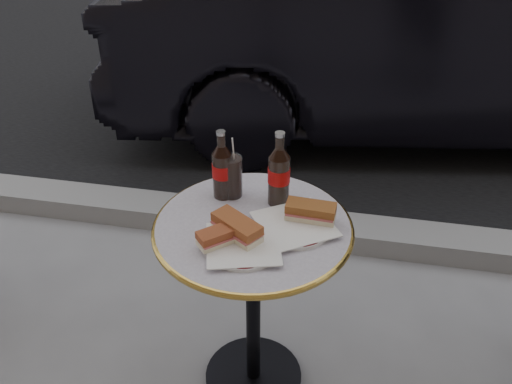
% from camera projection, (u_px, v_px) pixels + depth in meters
% --- Properties ---
extents(ground, '(80.00, 80.00, 0.00)m').
position_uv_depth(ground, '(253.00, 379.00, 2.16)').
color(ground, gray).
rests_on(ground, ground).
extents(asphalt_road, '(40.00, 8.00, 0.00)m').
position_uv_depth(asphalt_road, '(342.00, 7.00, 6.23)').
color(asphalt_road, black).
rests_on(asphalt_road, ground).
extents(curb, '(40.00, 0.20, 0.12)m').
position_uv_depth(curb, '(288.00, 227.00, 2.86)').
color(curb, gray).
rests_on(curb, ground).
extents(bistro_table, '(0.62, 0.62, 0.73)m').
position_uv_depth(bistro_table, '(253.00, 310.00, 1.95)').
color(bistro_table, '#BAB2C4').
rests_on(bistro_table, ground).
extents(plate_left, '(0.24, 0.24, 0.01)m').
position_uv_depth(plate_left, '(243.00, 246.00, 1.66)').
color(plate_left, silver).
rests_on(plate_left, bistro_table).
extents(plate_right, '(0.30, 0.30, 0.01)m').
position_uv_depth(plate_right, '(295.00, 226.00, 1.73)').
color(plate_right, white).
rests_on(plate_right, bistro_table).
extents(sandwich_left_a, '(0.14, 0.13, 0.05)m').
position_uv_depth(sandwich_left_a, '(220.00, 237.00, 1.64)').
color(sandwich_left_a, brown).
rests_on(sandwich_left_a, plate_left).
extents(sandwich_left_b, '(0.17, 0.15, 0.06)m').
position_uv_depth(sandwich_left_b, '(237.00, 228.00, 1.67)').
color(sandwich_left_b, brown).
rests_on(sandwich_left_b, plate_left).
extents(sandwich_right, '(0.15, 0.08, 0.05)m').
position_uv_depth(sandwich_right, '(311.00, 212.00, 1.74)').
color(sandwich_right, brown).
rests_on(sandwich_right, plate_right).
extents(cola_bottle_left, '(0.08, 0.08, 0.24)m').
position_uv_depth(cola_bottle_left, '(222.00, 164.00, 1.82)').
color(cola_bottle_left, black).
rests_on(cola_bottle_left, bistro_table).
extents(cola_bottle_right, '(0.08, 0.08, 0.26)m').
position_uv_depth(cola_bottle_right, '(279.00, 169.00, 1.78)').
color(cola_bottle_right, black).
rests_on(cola_bottle_right, bistro_table).
extents(cola_glass, '(0.08, 0.08, 0.14)m').
position_uv_depth(cola_glass, '(232.00, 176.00, 1.85)').
color(cola_glass, black).
rests_on(cola_glass, bistro_table).
extents(parked_car, '(2.08, 4.31, 1.36)m').
position_uv_depth(parked_car, '(445.00, 25.00, 3.55)').
color(parked_car, black).
rests_on(parked_car, ground).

